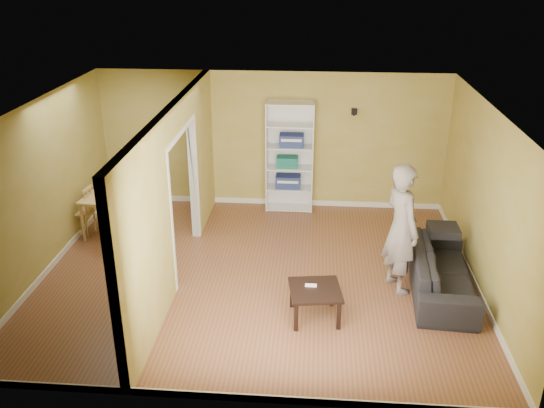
{
  "coord_description": "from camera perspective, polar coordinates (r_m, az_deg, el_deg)",
  "views": [
    {
      "loc": [
        0.83,
        -7.64,
        4.51
      ],
      "look_at": [
        0.2,
        0.2,
        1.1
      ],
      "focal_mm": 38.0,
      "sensor_mm": 36.0,
      "label": 1
    }
  ],
  "objects": [
    {
      "name": "paper_box_navy_b",
      "position": [
        10.68,
        1.96,
        6.33
      ],
      "size": [
        0.44,
        0.29,
        0.23
      ],
      "primitive_type": "cube",
      "color": "navy",
      "rests_on": "bookshelf"
    },
    {
      "name": "chair_left",
      "position": [
        10.5,
        -18.33,
        -0.62
      ],
      "size": [
        0.46,
        0.46,
        0.89
      ],
      "primitive_type": null,
      "rotation": [
        0.0,
        0.0,
        -1.71
      ],
      "color": "tan",
      "rests_on": "ground"
    },
    {
      "name": "partition",
      "position": [
        8.54,
        -9.52,
        1.0
      ],
      "size": [
        0.22,
        5.5,
        2.6
      ],
      "primitive_type": null,
      "color": "tan",
      "rests_on": "ground"
    },
    {
      "name": "chair_near",
      "position": [
        9.73,
        -15.37,
        -1.93
      ],
      "size": [
        0.53,
        0.53,
        0.96
      ],
      "primitive_type": null,
      "rotation": [
        0.0,
        0.0,
        -0.23
      ],
      "color": "tan",
      "rests_on": "ground"
    },
    {
      "name": "coffee_table",
      "position": [
        7.76,
        4.3,
        -8.82
      ],
      "size": [
        0.67,
        0.67,
        0.45
      ],
      "rotation": [
        0.0,
        0.0,
        0.14
      ],
      "color": "black",
      "rests_on": "ground"
    },
    {
      "name": "game_controller",
      "position": [
        7.77,
        3.87,
        -8.04
      ],
      "size": [
        0.16,
        0.04,
        0.03
      ],
      "primitive_type": "cube",
      "color": "white",
      "rests_on": "coffee_table"
    },
    {
      "name": "paper_box_navy_a",
      "position": [
        10.95,
        1.61,
        2.26
      ],
      "size": [
        0.46,
        0.3,
        0.24
      ],
      "primitive_type": "cube",
      "color": "navy",
      "rests_on": "bookshelf"
    },
    {
      "name": "wall_speaker",
      "position": [
        10.68,
        8.14,
        9.05
      ],
      "size": [
        0.1,
        0.1,
        0.1
      ],
      "primitive_type": "cube",
      "color": "black",
      "rests_on": "room_shell"
    },
    {
      "name": "sofa",
      "position": [
        8.69,
        16.52,
        -5.81
      ],
      "size": [
        2.2,
        1.07,
        0.81
      ],
      "primitive_type": "imported",
      "rotation": [
        0.0,
        0.0,
        1.5
      ],
      "color": "black",
      "rests_on": "ground"
    },
    {
      "name": "person",
      "position": [
        8.27,
        12.79,
        -1.34
      ],
      "size": [
        1.01,
        0.91,
        2.26
      ],
      "primitive_type": "imported",
      "rotation": [
        0.0,
        0.0,
        1.98
      ],
      "color": "slate",
      "rests_on": "ground"
    },
    {
      "name": "chair_far",
      "position": [
        10.75,
        -13.36,
        0.57
      ],
      "size": [
        0.45,
        0.45,
        0.9
      ],
      "primitive_type": null,
      "rotation": [
        0.0,
        0.0,
        3.05
      ],
      "color": "tan",
      "rests_on": "ground"
    },
    {
      "name": "paper_box_teal",
      "position": [
        10.82,
        1.52,
        4.21
      ],
      "size": [
        0.4,
        0.26,
        0.2
      ],
      "primitive_type": "cube",
      "color": "#227076",
      "rests_on": "bookshelf"
    },
    {
      "name": "dining_table",
      "position": [
        10.18,
        -14.98,
        0.27
      ],
      "size": [
        1.16,
        0.77,
        0.72
      ],
      "rotation": [
        0.0,
        0.0,
        -0.12
      ],
      "color": "#E0AB7B",
      "rests_on": "ground"
    },
    {
      "name": "room_shell",
      "position": [
        8.33,
        -1.48,
        0.76
      ],
      "size": [
        6.5,
        6.5,
        6.5
      ],
      "color": "brown",
      "rests_on": "ground"
    },
    {
      "name": "bookshelf",
      "position": [
        10.83,
        1.78,
        4.76
      ],
      "size": [
        0.88,
        0.38,
        2.09
      ],
      "color": "white",
      "rests_on": "ground"
    }
  ]
}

